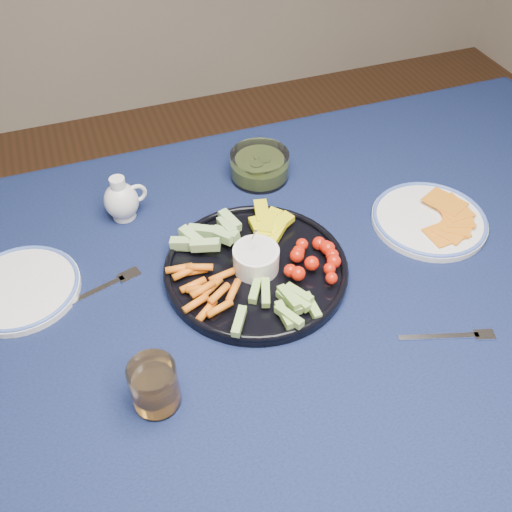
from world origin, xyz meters
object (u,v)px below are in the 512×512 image
object	(u,v)px
dining_table	(308,316)
creamer_pitcher	(122,200)
side_plate_extra	(20,288)
crudite_platter	(255,266)
pickle_bowl	(260,167)
juice_tumbler	(155,388)
cheese_plate	(430,218)

from	to	relation	value
dining_table	creamer_pitcher	bearing A→B (deg)	132.34
dining_table	side_plate_extra	size ratio (longest dim) A/B	7.87
crudite_platter	side_plate_extra	xyz separation A→B (m)	(-0.41, 0.10, -0.01)
pickle_bowl	side_plate_extra	xyz separation A→B (m)	(-0.52, -0.17, -0.02)
juice_tumbler	crudite_platter	bearing A→B (deg)	41.03
creamer_pitcher	pickle_bowl	xyz separation A→B (m)	(0.31, 0.03, -0.01)
dining_table	creamer_pitcher	size ratio (longest dim) A/B	17.19
dining_table	juice_tumbler	size ratio (longest dim) A/B	19.38
creamer_pitcher	juice_tumbler	bearing A→B (deg)	-94.46
dining_table	juice_tumbler	distance (m)	0.37
crudite_platter	pickle_bowl	world-z (taller)	crudite_platter
crudite_platter	creamer_pitcher	bearing A→B (deg)	128.96
crudite_platter	juice_tumbler	world-z (taller)	crudite_platter
crudite_platter	creamer_pitcher	distance (m)	0.31
creamer_pitcher	side_plate_extra	bearing A→B (deg)	-146.61
creamer_pitcher	juice_tumbler	world-z (taller)	creamer_pitcher
crudite_platter	cheese_plate	world-z (taller)	crudite_platter
crudite_platter	creamer_pitcher	size ratio (longest dim) A/B	3.52
cheese_plate	side_plate_extra	world-z (taller)	cheese_plate
cheese_plate	juice_tumbler	distance (m)	0.65
cheese_plate	side_plate_extra	size ratio (longest dim) A/B	1.10
juice_tumbler	side_plate_extra	distance (m)	0.35
dining_table	cheese_plate	world-z (taller)	cheese_plate
crudite_platter	pickle_bowl	bearing A→B (deg)	68.00
crudite_platter	cheese_plate	distance (m)	0.38
cheese_plate	crudite_platter	bearing A→B (deg)	-178.38
creamer_pitcher	side_plate_extra	size ratio (longest dim) A/B	0.46
pickle_bowl	crudite_platter	bearing A→B (deg)	-112.00
dining_table	juice_tumbler	xyz separation A→B (m)	(-0.32, -0.13, 0.13)
crudite_platter	pickle_bowl	distance (m)	0.29
creamer_pitcher	crudite_platter	bearing A→B (deg)	-51.04
creamer_pitcher	cheese_plate	world-z (taller)	creamer_pitcher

